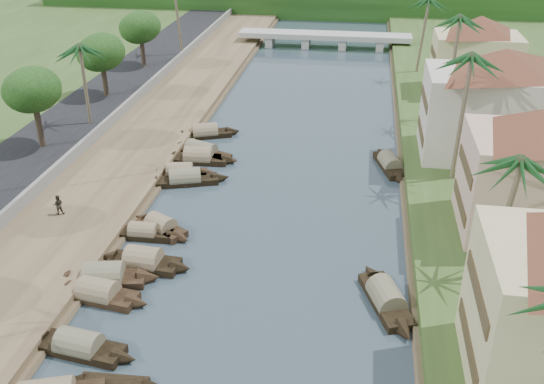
# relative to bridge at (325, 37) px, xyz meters

# --- Properties ---
(ground) EXTENTS (220.00, 220.00, 0.00)m
(ground) POSITION_rel_bridge_xyz_m (-0.00, -72.00, -1.72)
(ground) COLOR #32424B
(ground) RESTS_ON ground
(left_bank) EXTENTS (10.00, 180.00, 0.80)m
(left_bank) POSITION_rel_bridge_xyz_m (-16.00, -52.00, -1.32)
(left_bank) COLOR brown
(left_bank) RESTS_ON ground
(right_bank) EXTENTS (16.00, 180.00, 1.20)m
(right_bank) POSITION_rel_bridge_xyz_m (19.00, -52.00, -1.12)
(right_bank) COLOR #314A1D
(right_bank) RESTS_ON ground
(road) EXTENTS (8.00, 180.00, 1.40)m
(road) POSITION_rel_bridge_xyz_m (-24.50, -52.00, -1.02)
(road) COLOR black
(road) RESTS_ON ground
(retaining_wall) EXTENTS (0.40, 180.00, 1.10)m
(retaining_wall) POSITION_rel_bridge_xyz_m (-20.20, -52.00, -0.37)
(retaining_wall) COLOR gray
(retaining_wall) RESTS_ON left_bank
(bridge) EXTENTS (28.00, 4.00, 2.40)m
(bridge) POSITION_rel_bridge_xyz_m (0.00, 0.00, 0.00)
(bridge) COLOR #A9A99E
(bridge) RESTS_ON ground
(building_far) EXTENTS (15.59, 15.59, 10.20)m
(building_far) POSITION_rel_bridge_xyz_m (18.99, -44.00, 4.66)
(building_far) COLOR beige
(building_far) RESTS_ON right_bank
(building_distant) EXTENTS (12.62, 12.62, 9.20)m
(building_distant) POSITION_rel_bridge_xyz_m (19.99, -24.00, 4.16)
(building_distant) COLOR beige
(building_distant) RESTS_ON right_bank
(sampan_3) EXTENTS (7.66, 2.58, 2.05)m
(sampan_3) POSITION_rel_bridge_xyz_m (-8.69, -74.53, -1.31)
(sampan_3) COLOR black
(sampan_3) RESTS_ON ground
(sampan_4) EXTENTS (7.56, 2.65, 2.12)m
(sampan_4) POSITION_rel_bridge_xyz_m (-9.65, -69.55, -1.31)
(sampan_4) COLOR black
(sampan_4) RESTS_ON ground
(sampan_5) EXTENTS (7.34, 2.34, 2.30)m
(sampan_5) POSITION_rel_bridge_xyz_m (-7.96, -65.51, -1.30)
(sampan_5) COLOR black
(sampan_5) RESTS_ON ground
(sampan_6) EXTENTS (7.99, 3.30, 2.32)m
(sampan_6) POSITION_rel_bridge_xyz_m (-9.98, -67.79, -1.30)
(sampan_6) COLOR black
(sampan_6) RESTS_ON ground
(sampan_7) EXTENTS (6.28, 1.50, 1.74)m
(sampan_7) POSITION_rel_bridge_xyz_m (-9.31, -61.67, -1.32)
(sampan_7) COLOR black
(sampan_7) RESTS_ON ground
(sampan_8) EXTENTS (6.19, 4.45, 1.99)m
(sampan_8) POSITION_rel_bridge_xyz_m (-8.27, -60.63, -1.31)
(sampan_8) COLOR black
(sampan_8) RESTS_ON ground
(sampan_9) EXTENTS (8.35, 4.10, 2.11)m
(sampan_9) POSITION_rel_bridge_xyz_m (-8.74, -52.14, -1.31)
(sampan_9) COLOR black
(sampan_9) RESTS_ON ground
(sampan_10) EXTENTS (7.18, 2.76, 1.98)m
(sampan_10) POSITION_rel_bridge_xyz_m (-9.61, -50.86, -1.31)
(sampan_10) COLOR black
(sampan_10) RESTS_ON ground
(sampan_11) EXTENTS (7.97, 2.19, 2.27)m
(sampan_11) POSITION_rel_bridge_xyz_m (-8.75, -47.32, -1.31)
(sampan_11) COLOR black
(sampan_11) RESTS_ON ground
(sampan_12) EXTENTS (8.80, 4.82, 2.12)m
(sampan_12) POSITION_rel_bridge_xyz_m (-8.89, -45.78, -1.31)
(sampan_12) COLOR black
(sampan_12) RESTS_ON ground
(sampan_13) EXTENTS (7.88, 4.39, 2.15)m
(sampan_13) POSITION_rel_bridge_xyz_m (-9.75, -40.87, -1.31)
(sampan_13) COLOR black
(sampan_13) RESTS_ON ground
(sampan_15) EXTENTS (4.34, 8.21, 2.18)m
(sampan_15) POSITION_rel_bridge_xyz_m (9.07, -67.27, -1.31)
(sampan_15) COLOR black
(sampan_15) RESTS_ON ground
(sampan_16) EXTENTS (3.67, 8.08, 1.98)m
(sampan_16) POSITION_rel_bridge_xyz_m (9.71, -45.95, -1.31)
(sampan_16) COLOR black
(sampan_16) RESTS_ON ground
(canoe_1) EXTENTS (5.31, 1.09, 0.85)m
(canoe_1) POSITION_rel_bridge_xyz_m (-5.79, -76.58, -1.62)
(canoe_1) COLOR black
(canoe_1) RESTS_ON ground
(canoe_2) EXTENTS (5.80, 3.07, 0.86)m
(canoe_2) POSITION_rel_bridge_xyz_m (-10.94, -51.92, -1.62)
(canoe_2) COLOR black
(canoe_2) RESTS_ON ground
(palm_1) EXTENTS (3.20, 3.20, 9.91)m
(palm_1) POSITION_rel_bridge_xyz_m (16.00, -64.41, 7.66)
(palm_1) COLOR #73654D
(palm_1) RESTS_ON ground
(palm_2) EXTENTS (3.20, 3.20, 12.46)m
(palm_2) POSITION_rel_bridge_xyz_m (15.00, -49.79, 10.11)
(palm_2) COLOR #73654D
(palm_2) RESTS_ON ground
(palm_3) EXTENTS (3.20, 3.20, 12.48)m
(palm_3) POSITION_rel_bridge_xyz_m (16.00, -34.21, 10.13)
(palm_3) COLOR #73654D
(palm_3) RESTS_ON ground
(palm_6) EXTENTS (3.20, 3.20, 9.80)m
(palm_6) POSITION_rel_bridge_xyz_m (-22.00, -42.21, 7.75)
(palm_6) COLOR #73654D
(palm_6) RESTS_ON ground
(palm_7) EXTENTS (3.20, 3.20, 11.15)m
(palm_7) POSITION_rel_bridge_xyz_m (14.00, -16.05, 8.86)
(palm_7) COLOR #73654D
(palm_7) RESTS_ON ground
(tree_3) EXTENTS (5.06, 5.06, 7.81)m
(tree_3) POSITION_rel_bridge_xyz_m (-24.00, -48.93, 5.31)
(tree_3) COLOR #403424
(tree_3) RESTS_ON ground
(tree_4) EXTENTS (5.17, 5.17, 7.33)m
(tree_4) POSITION_rel_bridge_xyz_m (-24.00, -32.92, 4.80)
(tree_4) COLOR #403424
(tree_4) RESTS_ON ground
(tree_5) EXTENTS (5.13, 5.13, 7.38)m
(tree_5) POSITION_rel_bridge_xyz_m (-24.00, -19.43, 4.87)
(tree_5) COLOR #403424
(tree_5) RESTS_ON ground
(person_far) EXTENTS (0.96, 0.85, 1.65)m
(person_far) POSITION_rel_bridge_xyz_m (-16.70, -60.46, -0.10)
(person_far) COLOR #2E2A20
(person_far) RESTS_ON left_bank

